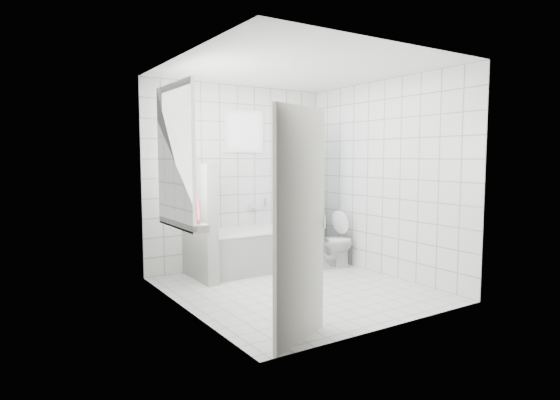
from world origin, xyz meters
TOP-DOWN VIEW (x-y plane):
  - ground at (0.00, 0.00)m, footprint 3.00×3.00m
  - ceiling at (0.00, 0.00)m, footprint 3.00×3.00m
  - wall_back at (0.00, 1.50)m, footprint 2.80×0.02m
  - wall_front at (0.00, -1.50)m, footprint 2.80×0.02m
  - wall_left at (-1.40, 0.00)m, footprint 0.02×3.00m
  - wall_right at (1.40, 0.00)m, footprint 0.02×3.00m
  - window_left at (-1.35, 0.30)m, footprint 0.01×0.90m
  - window_back at (0.10, 1.46)m, footprint 0.50×0.01m
  - window_sill at (-1.31, 0.30)m, footprint 0.18×1.02m
  - door at (-0.89, -1.31)m, footprint 0.74×0.37m
  - bathtub at (0.14, 1.12)m, footprint 1.74×0.77m
  - partition_wall at (-0.79, 1.07)m, footprint 0.15×0.85m
  - tiled_ledge at (1.17, 1.38)m, footprint 0.40×0.24m
  - toilet at (1.03, 0.65)m, footprint 0.75×0.49m
  - curtain_rod at (0.95, 1.10)m, footprint 0.02×0.80m
  - shower_curtain at (0.95, 0.97)m, footprint 0.14×0.48m
  - tub_faucet at (0.24, 1.46)m, footprint 0.18×0.06m
  - sill_bottles at (-1.30, 0.21)m, footprint 0.15×0.73m
  - ledge_bottles at (1.19, 1.34)m, footprint 0.14×0.14m

SIDE VIEW (x-z plane):
  - ground at x=0.00m, z-range 0.00..0.00m
  - tiled_ledge at x=1.17m, z-range 0.00..0.55m
  - bathtub at x=0.14m, z-range 0.00..0.58m
  - toilet at x=1.03m, z-range 0.00..0.71m
  - ledge_bottles at x=1.19m, z-range 0.54..0.81m
  - partition_wall at x=-0.79m, z-range 0.00..1.50m
  - tub_faucet at x=0.24m, z-range 0.82..0.88m
  - window_sill at x=-1.31m, z-range 0.82..0.90m
  - door at x=-0.89m, z-range 0.00..2.00m
  - sill_bottles at x=-1.30m, z-range 0.88..1.21m
  - shower_curtain at x=0.95m, z-range 0.21..1.99m
  - wall_back at x=0.00m, z-range 0.00..2.60m
  - wall_front at x=0.00m, z-range 0.00..2.60m
  - wall_left at x=-1.40m, z-range 0.00..2.60m
  - wall_right at x=1.40m, z-range 0.00..2.60m
  - window_left at x=-1.35m, z-range 0.90..2.30m
  - window_back at x=0.10m, z-range 1.70..2.20m
  - curtain_rod at x=0.95m, z-range 1.99..2.01m
  - ceiling at x=0.00m, z-range 2.60..2.60m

